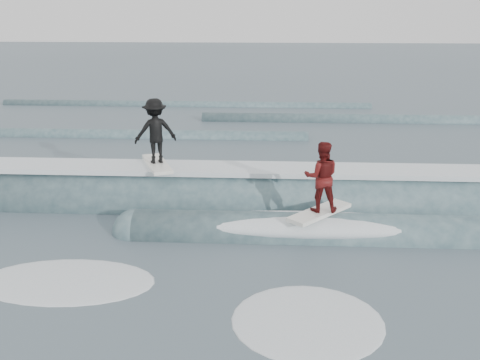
{
  "coord_description": "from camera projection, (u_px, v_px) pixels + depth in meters",
  "views": [
    {
      "loc": [
        0.78,
        -9.42,
        5.69
      ],
      "look_at": [
        0.0,
        4.61,
        1.1
      ],
      "focal_mm": 40.0,
      "sensor_mm": 36.0,
      "label": 1
    }
  ],
  "objects": [
    {
      "name": "ground",
      "position": [
        227.0,
        303.0,
        10.75
      ],
      "size": [
        160.0,
        160.0,
        0.0
      ],
      "primitive_type": "plane",
      "color": "#3A4C55",
      "rests_on": "ground"
    },
    {
      "name": "breaking_wave",
      "position": [
        251.0,
        208.0,
        15.7
      ],
      "size": [
        24.04,
        3.89,
        2.23
      ],
      "color": "#354F5A",
      "rests_on": "ground"
    },
    {
      "name": "surfer_black",
      "position": [
        155.0,
        133.0,
        15.54
      ],
      "size": [
        1.4,
        2.06,
        1.99
      ],
      "color": "white",
      "rests_on": "ground"
    },
    {
      "name": "surfer_red",
      "position": [
        321.0,
        180.0,
        13.4
      ],
      "size": [
        1.77,
        1.84,
        1.91
      ],
      "color": "white",
      "rests_on": "ground"
    },
    {
      "name": "whitewater",
      "position": [
        289.0,
        335.0,
        9.69
      ],
      "size": [
        14.21,
        7.32,
        0.1
      ],
      "color": "white",
      "rests_on": "ground"
    },
    {
      "name": "far_swells",
      "position": [
        249.0,
        122.0,
        27.52
      ],
      "size": [
        38.76,
        8.65,
        0.8
      ],
      "color": "#354F5A",
      "rests_on": "ground"
    }
  ]
}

